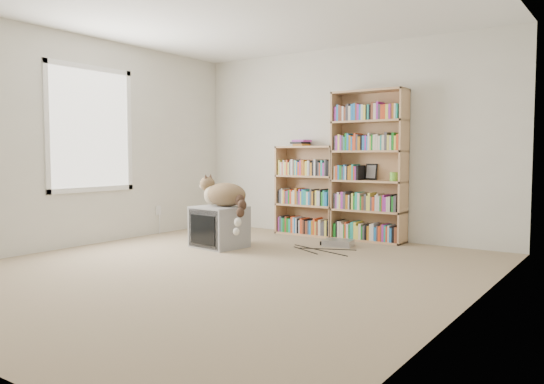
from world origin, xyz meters
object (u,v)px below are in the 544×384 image
Objects in this scene: cat at (227,198)px; bookcase_short at (308,195)px; crt_tv at (220,227)px; bookcase_tall at (369,170)px; dvd_player at (338,243)px.

cat is 0.67× the size of bookcase_short.
bookcase_short reaches higher than crt_tv.
crt_tv is 2.01m from bookcase_tall.
crt_tv is 0.76× the size of cat.
bookcase_short is 1.10m from dvd_player.
bookcase_short reaches higher than dvd_player.
bookcase_tall is at bearing -0.04° from bookcase_short.
crt_tv is 1.81× the size of dvd_player.
bookcase_tall is at bearing 56.50° from crt_tv.
cat is 1.44m from bookcase_short.
cat is 2.37× the size of dvd_player.
dvd_player is at bearing -36.93° from bookcase_short.
bookcase_short reaches higher than cat.
crt_tv is 0.32× the size of bookcase_tall.
cat is at bearing -128.59° from bookcase_tall.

